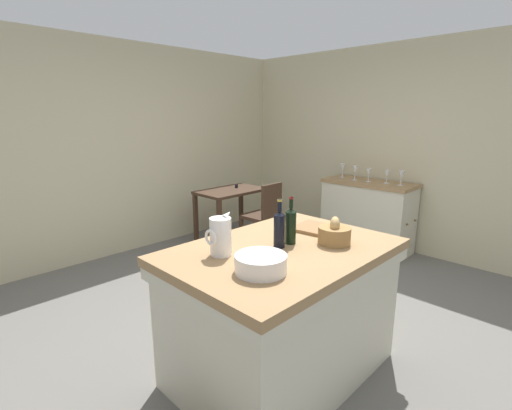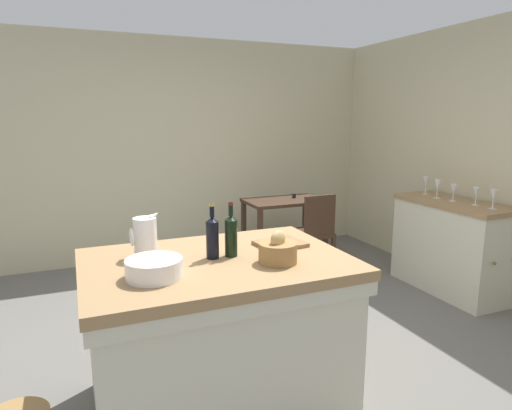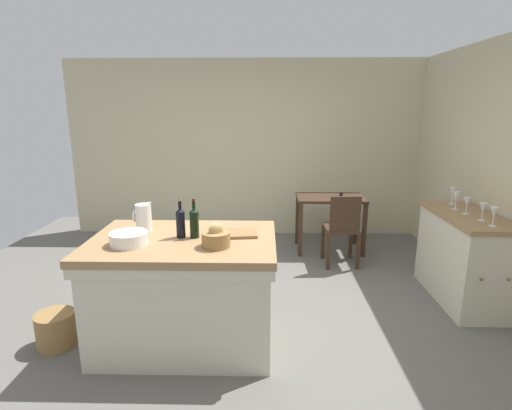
# 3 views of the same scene
# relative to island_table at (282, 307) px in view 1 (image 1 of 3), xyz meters

# --- Properties ---
(ground_plane) EXTENTS (6.76, 6.76, 0.00)m
(ground_plane) POSITION_rel_island_table_xyz_m (0.39, 0.42, -0.49)
(ground_plane) COLOR #66635E
(wall_back) EXTENTS (5.32, 0.12, 2.60)m
(wall_back) POSITION_rel_island_table_xyz_m (0.39, 3.02, 0.81)
(wall_back) COLOR beige
(wall_back) RESTS_ON ground
(wall_right) EXTENTS (0.12, 5.20, 2.60)m
(wall_right) POSITION_rel_island_table_xyz_m (2.99, 0.42, 0.81)
(wall_right) COLOR beige
(wall_right) RESTS_ON ground
(island_table) EXTENTS (1.47, 1.03, 0.91)m
(island_table) POSITION_rel_island_table_xyz_m (0.00, 0.00, 0.00)
(island_table) COLOR #99754C
(island_table) RESTS_ON ground
(side_cabinet) EXTENTS (0.52, 1.17, 0.90)m
(side_cabinet) POSITION_rel_island_table_xyz_m (2.65, 0.80, -0.03)
(side_cabinet) COLOR #99754C
(side_cabinet) RESTS_ON ground
(writing_desk) EXTENTS (0.90, 0.56, 0.80)m
(writing_desk) POSITION_rel_island_table_xyz_m (1.53, 2.23, 0.14)
(writing_desk) COLOR #3D281C
(writing_desk) RESTS_ON ground
(wooden_chair) EXTENTS (0.42, 0.42, 0.91)m
(wooden_chair) POSITION_rel_island_table_xyz_m (1.60, 1.66, 0.01)
(wooden_chair) COLOR #3D281C
(wooden_chair) RESTS_ON ground
(pitcher) EXTENTS (0.17, 0.13, 0.27)m
(pitcher) POSITION_rel_island_table_xyz_m (-0.36, 0.18, 0.54)
(pitcher) COLOR white
(pitcher) RESTS_ON island_table
(wash_bowl) EXTENTS (0.28, 0.28, 0.10)m
(wash_bowl) POSITION_rel_island_table_xyz_m (-0.38, -0.16, 0.47)
(wash_bowl) COLOR white
(wash_bowl) RESTS_ON island_table
(bread_basket) EXTENTS (0.21, 0.21, 0.18)m
(bread_basket) POSITION_rel_island_table_xyz_m (0.29, -0.19, 0.48)
(bread_basket) COLOR olive
(bread_basket) RESTS_ON island_table
(cutting_board) EXTENTS (0.31, 0.27, 0.02)m
(cutting_board) POSITION_rel_island_table_xyz_m (0.44, 0.09, 0.43)
(cutting_board) COLOR olive
(cutting_board) RESTS_ON island_table
(wine_bottle_dark) EXTENTS (0.07, 0.07, 0.31)m
(wine_bottle_dark) POSITION_rel_island_table_xyz_m (0.09, 0.02, 0.54)
(wine_bottle_dark) COLOR black
(wine_bottle_dark) RESTS_ON island_table
(wine_bottle_amber) EXTENTS (0.07, 0.07, 0.31)m
(wine_bottle_amber) POSITION_rel_island_table_xyz_m (-0.02, 0.02, 0.54)
(wine_bottle_amber) COLOR black
(wine_bottle_amber) RESTS_ON island_table
(wine_glass_far_left) EXTENTS (0.07, 0.07, 0.17)m
(wine_glass_far_left) POSITION_rel_island_table_xyz_m (2.66, 0.40, 0.53)
(wine_glass_far_left) COLOR white
(wine_glass_far_left) RESTS_ON side_cabinet
(wine_glass_left) EXTENTS (0.07, 0.07, 0.17)m
(wine_glass_left) POSITION_rel_island_table_xyz_m (2.66, 0.59, 0.53)
(wine_glass_left) COLOR white
(wine_glass_left) RESTS_ON side_cabinet
(wine_glass_middle) EXTENTS (0.07, 0.07, 0.17)m
(wine_glass_middle) POSITION_rel_island_table_xyz_m (2.62, 0.81, 0.53)
(wine_glass_middle) COLOR white
(wine_glass_middle) RESTS_ON side_cabinet
(wine_glass_right) EXTENTS (0.07, 0.07, 0.19)m
(wine_glass_right) POSITION_rel_island_table_xyz_m (2.60, 0.99, 0.54)
(wine_glass_right) COLOR white
(wine_glass_right) RESTS_ON side_cabinet
(wine_glass_far_right) EXTENTS (0.07, 0.07, 0.19)m
(wine_glass_far_right) POSITION_rel_island_table_xyz_m (2.67, 1.22, 0.54)
(wine_glass_far_right) COLOR white
(wine_glass_far_right) RESTS_ON side_cabinet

